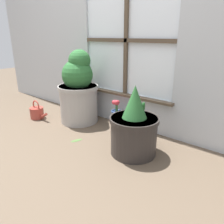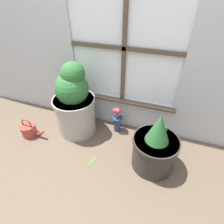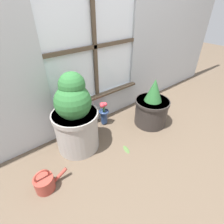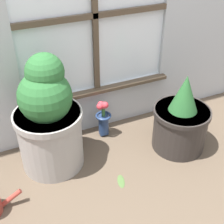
% 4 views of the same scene
% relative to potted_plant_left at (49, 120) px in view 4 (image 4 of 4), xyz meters
% --- Properties ---
extents(ground_plane, '(10.00, 10.00, 0.00)m').
position_rel_potted_plant_left_xyz_m(ground_plane, '(0.42, -0.41, -0.34)').
color(ground_plane, brown).
extents(potted_plant_left, '(0.42, 0.42, 0.76)m').
position_rel_potted_plant_left_xyz_m(potted_plant_left, '(0.00, 0.00, 0.00)').
color(potted_plant_left, '#9E9993').
rests_on(potted_plant_left, ground_plane).
extents(potted_plant_right, '(0.38, 0.38, 0.56)m').
position_rel_potted_plant_left_xyz_m(potted_plant_right, '(0.84, -0.20, -0.13)').
color(potted_plant_right, '#2D2826').
rests_on(potted_plant_right, ground_plane).
extents(flower_vase, '(0.11, 0.11, 0.29)m').
position_rel_potted_plant_left_xyz_m(flower_vase, '(0.41, 0.13, -0.19)').
color(flower_vase, navy).
rests_on(flower_vase, ground_plane).
extents(fallen_leaf, '(0.07, 0.12, 0.01)m').
position_rel_potted_plant_left_xyz_m(fallen_leaf, '(0.33, -0.34, -0.34)').
color(fallen_leaf, '#476633').
rests_on(fallen_leaf, ground_plane).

